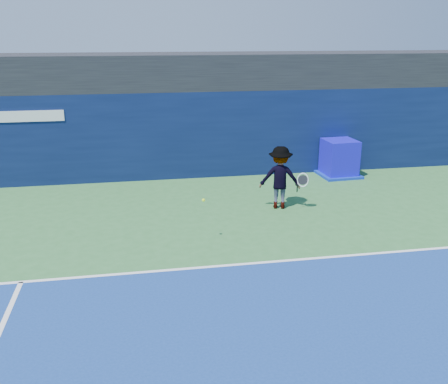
% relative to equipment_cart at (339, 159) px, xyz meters
% --- Properties ---
extents(ground, '(80.00, 80.00, 0.00)m').
position_rel_equipment_cart_xyz_m(ground, '(-4.60, -9.43, -0.59)').
color(ground, '#316D34').
rests_on(ground, ground).
extents(baseline, '(24.00, 0.10, 0.01)m').
position_rel_equipment_cart_xyz_m(baseline, '(-4.60, -6.43, -0.58)').
color(baseline, white).
rests_on(baseline, ground).
extents(stadium_band, '(36.00, 3.00, 1.20)m').
position_rel_equipment_cart_xyz_m(stadium_band, '(-4.60, 2.07, 3.01)').
color(stadium_band, black).
rests_on(stadium_band, back_wall_assembly).
extents(back_wall_assembly, '(36.00, 1.03, 3.00)m').
position_rel_equipment_cart_xyz_m(back_wall_assembly, '(-4.60, 1.07, 0.91)').
color(back_wall_assembly, '#0A163C').
rests_on(back_wall_assembly, ground).
extents(equipment_cart, '(1.43, 1.43, 1.30)m').
position_rel_equipment_cart_xyz_m(equipment_cart, '(0.00, 0.00, 0.00)').
color(equipment_cart, '#150EC7').
rests_on(equipment_cart, ground).
extents(tennis_player, '(1.42, 0.97, 1.83)m').
position_rel_equipment_cart_xyz_m(tennis_player, '(-3.05, -2.93, 0.32)').
color(tennis_player, white).
rests_on(tennis_player, ground).
extents(tennis_ball, '(0.08, 0.08, 0.08)m').
position_rel_equipment_cart_xyz_m(tennis_ball, '(-5.58, -4.99, 0.48)').
color(tennis_ball, '#CEFA1B').
rests_on(tennis_ball, ground).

